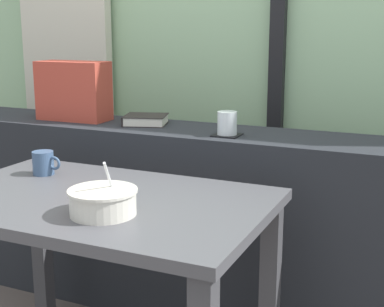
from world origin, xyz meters
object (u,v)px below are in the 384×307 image
breakfast_table (100,230)px  closed_book (145,120)px  throw_pillow (74,91)px  ceramic_mug (44,163)px  juice_glass (227,124)px  soup_bowl (103,202)px  coaster_square (227,135)px

breakfast_table → closed_book: 0.73m
throw_pillow → ceramic_mug: throw_pillow is taller
closed_book → throw_pillow: bearing=-176.2°
closed_book → ceramic_mug: 0.53m
ceramic_mug → closed_book: bearing=74.7°
closed_book → ceramic_mug: size_ratio=1.91×
breakfast_table → ceramic_mug: size_ratio=9.44×
breakfast_table → throw_pillow: 0.90m
juice_glass → ceramic_mug: size_ratio=0.79×
breakfast_table → soup_bowl: 0.23m
soup_bowl → ceramic_mug: 0.52m
coaster_square → throw_pillow: throw_pillow is taller
soup_bowl → juice_glass: bearing=81.0°
breakfast_table → juice_glass: 0.66m
coaster_square → soup_bowl: 0.71m
throw_pillow → ceramic_mug: bearing=-66.6°
juice_glass → coaster_square: bearing=-116.6°
throw_pillow → ceramic_mug: 0.56m
closed_book → throw_pillow: size_ratio=0.67×
coaster_square → closed_book: bearing=167.1°
soup_bowl → breakfast_table: bearing=128.4°
breakfast_table → coaster_square: bearing=68.9°
coaster_square → juice_glass: 0.04m
breakfast_table → juice_glass: juice_glass is taller
coaster_square → throw_pillow: (-0.76, 0.07, 0.13)m
throw_pillow → soup_bowl: throw_pillow is taller
closed_book → juice_glass: bearing=-12.9°
coaster_square → ceramic_mug: 0.69m
soup_bowl → coaster_square: bearing=81.0°
coaster_square → juice_glass: size_ratio=1.12×
breakfast_table → throw_pillow: (-0.54, 0.63, 0.35)m
juice_glass → soup_bowl: bearing=-99.0°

